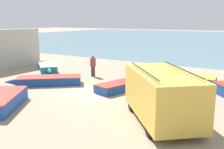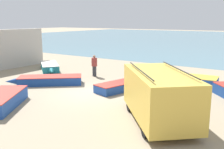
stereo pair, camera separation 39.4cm
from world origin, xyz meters
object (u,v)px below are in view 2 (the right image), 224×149
Objects in this scene: fishing_rowboat_3 at (3,100)px; parked_van at (159,95)px; fishing_rowboat_5 at (50,67)px; fisherman_0 at (94,64)px; fishing_rowboat_0 at (48,80)px; fishing_rowboat_2 at (190,79)px; fishing_rowboat_4 at (124,85)px.

parked_van is at bearing -104.61° from fishing_rowboat_3.
fishing_rowboat_5 is at bearing 24.59° from parked_van.
fishing_rowboat_0 is at bearing 150.46° from fisherman_0.
fisherman_0 reaches higher than fishing_rowboat_3.
fishing_rowboat_2 is at bearing 176.73° from fishing_rowboat_0.
parked_van is 5.49m from fishing_rowboat_4.
fishing_rowboat_0 is 1.08× the size of fishing_rowboat_2.
fishing_rowboat_5 is (-11.60, -2.17, 0.04)m from fishing_rowboat_2.
fishing_rowboat_5 is at bearing 92.61° from fishing_rowboat_4.
fishing_rowboat_0 is 5.24m from fishing_rowboat_4.
fishing_rowboat_2 is (7.87, 5.83, -0.04)m from fishing_rowboat_0.
parked_van is 13.86m from fishing_rowboat_5.
parked_van is 1.11× the size of fishing_rowboat_0.
fishing_rowboat_2 is 5.04m from fishing_rowboat_4.
fishing_rowboat_2 is at bearing 49.33° from fishing_rowboat_5.
fishing_rowboat_5 is at bearing -0.17° from fishing_rowboat_3.
fishing_rowboat_2 is 1.01× the size of fishing_rowboat_3.
fishing_rowboat_4 is (-3.95, 3.69, -0.93)m from parked_van.
parked_van reaches higher than fishing_rowboat_5.
fishing_rowboat_0 reaches higher than fishing_rowboat_2.
fishing_rowboat_0 is 5.23m from fishing_rowboat_5.
parked_van is at bearing 127.67° from fishing_rowboat_0.
parked_van is 1.20× the size of fishing_rowboat_2.
fishing_rowboat_2 is 2.52× the size of fisherman_0.
fishing_rowboat_0 is at bearing 124.35° from fishing_rowboat_4.
fishing_rowboat_2 is 11.80m from fishing_rowboat_5.
fishing_rowboat_3 is (1.56, -4.46, 0.06)m from fishing_rowboat_0.
fishing_rowboat_3 is 8.30m from fisherman_0.
fishing_rowboat_4 is (-2.92, -4.11, 0.01)m from fishing_rowboat_2.
fisherman_0 is at bearing 77.13° from fishing_rowboat_4.
parked_van is 1.27× the size of fishing_rowboat_5.
fisherman_0 reaches higher than fishing_rowboat_2.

